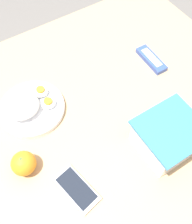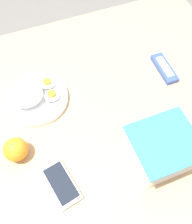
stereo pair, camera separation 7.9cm
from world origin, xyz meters
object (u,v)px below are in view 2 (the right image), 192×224
orange_fruit (16,150)px  rice_plate (34,96)px  food_container (161,150)px  candy_bar (164,68)px  cell_phone (61,183)px

orange_fruit → rice_plate: (-0.09, -0.16, -0.01)m
food_container → rice_plate: size_ratio=0.82×
orange_fruit → candy_bar: orange_fruit is taller
food_container → cell_phone: (0.28, -0.02, -0.04)m
food_container → candy_bar: size_ratio=1.28×
food_container → orange_fruit: size_ratio=2.48×
orange_fruit → cell_phone: (-0.09, 0.13, -0.03)m
cell_phone → food_container: bearing=175.0°
rice_plate → candy_bar: bearing=175.0°
rice_plate → candy_bar: 0.46m
orange_fruit → candy_bar: (-0.54, -0.13, -0.02)m
candy_bar → orange_fruit: bearing=12.9°
candy_bar → cell_phone: size_ratio=0.94×
orange_fruit → cell_phone: bearing=124.8°
rice_plate → cell_phone: 0.29m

